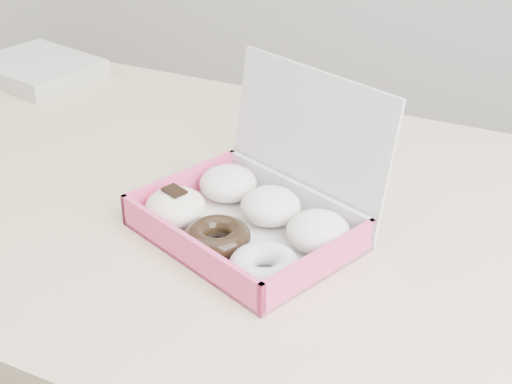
% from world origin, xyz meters
% --- Properties ---
extents(table, '(1.20, 0.80, 0.75)m').
position_xyz_m(table, '(0.00, 0.00, 0.67)').
color(table, '#CFB688').
rests_on(table, ground).
extents(donut_box, '(0.34, 0.31, 0.20)m').
position_xyz_m(donut_box, '(0.22, -0.07, 0.78)').
color(donut_box, silver).
rests_on(donut_box, table).
extents(newspapers, '(0.26, 0.23, 0.04)m').
position_xyz_m(newspapers, '(-0.42, 0.26, 0.77)').
color(newspapers, silver).
rests_on(newspapers, table).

